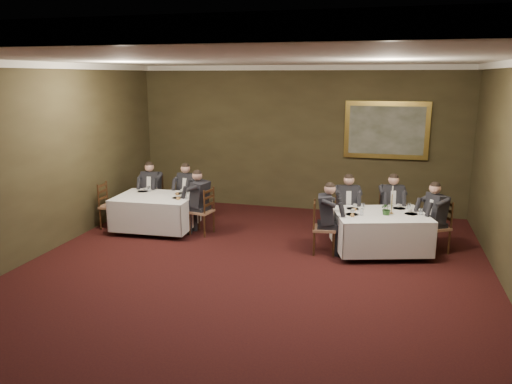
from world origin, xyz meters
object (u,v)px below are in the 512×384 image
at_px(diner_main_backleft, 347,214).
at_px(diner_sec_endright, 201,210).
at_px(table_main, 380,230).
at_px(diner_sec_backright, 188,199).
at_px(chair_sec_endright, 202,221).
at_px(chair_sec_backright, 189,209).
at_px(diner_main_backright, 391,214).
at_px(candlestick, 392,203).
at_px(table_second, 156,210).
at_px(chair_main_endright, 435,237).
at_px(chair_main_backleft, 346,225).
at_px(diner_sec_backleft, 152,197).
at_px(diner_main_endright, 436,226).
at_px(chair_sec_endleft, 112,215).
at_px(centerpiece, 387,208).
at_px(chair_sec_backleft, 153,207).
at_px(diner_main_endleft, 324,227).
at_px(chair_main_backright, 390,224).
at_px(painting, 386,130).
at_px(chair_main_endleft, 323,239).

height_order(diner_main_backleft, diner_sec_endright, same).
bearing_deg(table_main, diner_sec_backright, 166.39).
bearing_deg(chair_sec_endright, chair_sec_backright, 48.19).
height_order(table_main, diner_sec_backright, diner_sec_backright).
bearing_deg(diner_main_backleft, table_main, 120.48).
relative_size(diner_main_backright, candlestick, 2.51).
xyz_separation_m(table_second, chair_main_endright, (5.68, 0.12, -0.17)).
distance_m(chair_main_backleft, diner_sec_backright, 3.61).
bearing_deg(chair_sec_backright, diner_main_backright, -171.17).
distance_m(diner_sec_backleft, candlestick, 5.43).
height_order(table_main, diner_main_endright, diner_main_endright).
xyz_separation_m(diner_main_backright, chair_sec_endleft, (-5.89, -0.81, -0.23)).
relative_size(diner_sec_backleft, centerpiece, 5.33).
xyz_separation_m(diner_main_endright, chair_sec_backright, (-5.27, 0.74, -0.23)).
bearing_deg(chair_sec_backleft, diner_main_endleft, 160.42).
distance_m(table_second, chair_main_backright, 4.92).
relative_size(chair_main_backright, diner_main_endleft, 0.74).
xyz_separation_m(chair_sec_endleft, centerpiece, (5.81, -0.20, 0.61)).
distance_m(table_main, painting, 3.17).
bearing_deg(chair_main_endright, table_second, 60.86).
bearing_deg(chair_sec_endleft, diner_main_backleft, 92.53).
distance_m(chair_sec_endright, candlestick, 3.88).
xyz_separation_m(chair_main_endleft, chair_sec_backleft, (-4.13, 1.31, 0.00)).
relative_size(table_second, diner_sec_backright, 1.26).
distance_m(diner_main_endright, chair_sec_backright, 5.33).
distance_m(chair_sec_backleft, diner_sec_backleft, 0.23).
bearing_deg(table_second, painting, 28.78).
bearing_deg(table_second, diner_main_backleft, 7.17).
relative_size(chair_main_endleft, diner_sec_backright, 0.74).
height_order(chair_main_backleft, chair_sec_backleft, same).
distance_m(table_main, diner_main_backright, 0.96).
distance_m(diner_main_endleft, diner_sec_endright, 2.69).
relative_size(table_second, diner_main_backright, 1.26).
relative_size(chair_sec_endleft, centerpiece, 3.96).
relative_size(diner_main_backright, painting, 0.70).
height_order(diner_main_backleft, chair_main_endleft, diner_main_backleft).
distance_m(diner_main_backleft, painting, 2.64).
height_order(table_main, candlestick, candlestick).
bearing_deg(diner_main_backleft, table_second, -6.92).
distance_m(diner_main_backleft, chair_sec_endleft, 5.07).
relative_size(diner_main_endleft, chair_sec_endleft, 1.35).
relative_size(chair_sec_backright, diner_sec_endright, 0.74).
height_order(chair_main_endleft, candlestick, candlestick).
bearing_deg(chair_sec_backright, chair_main_backleft, -175.41).
bearing_deg(diner_main_backright, chair_sec_backright, -13.07).
xyz_separation_m(chair_main_backright, chair_main_endright, (0.83, -0.65, 0.00)).
bearing_deg(centerpiece, candlestick, 57.14).
xyz_separation_m(diner_sec_endright, centerpiece, (3.74, -0.30, 0.38)).
bearing_deg(chair_sec_endright, diner_main_backright, -68.95).
height_order(table_second, chair_main_backright, chair_main_backright).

